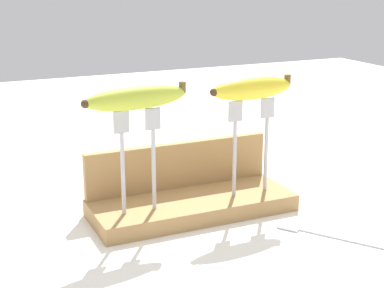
% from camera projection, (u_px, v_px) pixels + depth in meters
% --- Properties ---
extents(ground_plane, '(3.00, 3.00, 0.00)m').
position_uv_depth(ground_plane, '(192.00, 213.00, 1.08)').
color(ground_plane, white).
extents(wooden_board, '(0.36, 0.14, 0.03)m').
position_uv_depth(wooden_board, '(192.00, 205.00, 1.08)').
color(wooden_board, '#A87F4C').
rests_on(wooden_board, ground).
extents(board_backstop, '(0.36, 0.02, 0.09)m').
position_uv_depth(board_backstop, '(178.00, 165.00, 1.12)').
color(board_backstop, '#A87F4C').
rests_on(board_backstop, wooden_board).
extents(fork_stand_left, '(0.08, 0.01, 0.18)m').
position_uv_depth(fork_stand_left, '(138.00, 151.00, 0.99)').
color(fork_stand_left, '#B2B2B7').
rests_on(fork_stand_left, wooden_board).
extents(fork_stand_right, '(0.09, 0.01, 0.17)m').
position_uv_depth(fork_stand_right, '(251.00, 138.00, 1.07)').
color(fork_stand_right, '#B2B2B7').
rests_on(fork_stand_right, wooden_board).
extents(banana_raised_left, '(0.19, 0.06, 0.04)m').
position_uv_depth(banana_raised_left, '(137.00, 98.00, 0.96)').
color(banana_raised_left, '#B2C138').
rests_on(banana_raised_left, fork_stand_left).
extents(banana_raised_right, '(0.17, 0.05, 0.04)m').
position_uv_depth(banana_raised_right, '(252.00, 88.00, 1.05)').
color(banana_raised_right, yellow).
rests_on(banana_raised_right, fork_stand_right).
extents(fork_fallen_near, '(0.12, 0.17, 0.01)m').
position_uv_depth(fork_fallen_near, '(318.00, 233.00, 0.99)').
color(fork_fallen_near, '#B2B2B7').
rests_on(fork_fallen_near, ground).
extents(banana_chunk_near, '(0.05, 0.06, 0.04)m').
position_uv_depth(banana_chunk_near, '(112.00, 182.00, 1.19)').
color(banana_chunk_near, '#B2C138').
rests_on(banana_chunk_near, ground).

